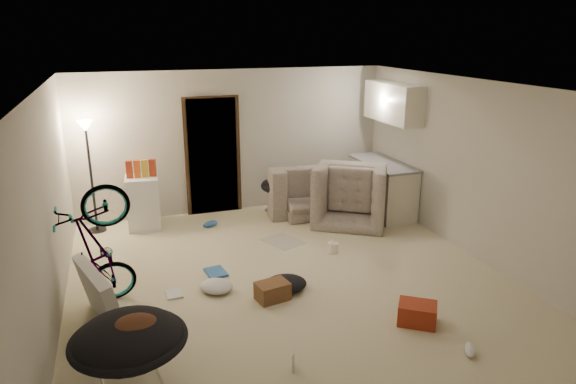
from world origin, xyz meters
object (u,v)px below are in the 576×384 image
object	(u,v)px
mini_fridge	(143,203)
saucer_chair	(130,349)
drink_case_a	(272,291)
sofa	(326,192)
bicycle	(100,274)
drink_case_b	(417,313)
armchair	(352,197)
tv_box	(100,297)
floor_lamp	(88,153)
juicer	(333,247)
kitchen_counter	(382,188)

from	to	relation	value
mini_fridge	saucer_chair	world-z (taller)	mini_fridge
saucer_chair	drink_case_a	distance (m)	2.08
sofa	drink_case_a	xyz separation A→B (m)	(-1.91, -2.86, -0.22)
bicycle	drink_case_b	world-z (taller)	bicycle
drink_case_a	armchair	bearing A→B (deg)	35.43
tv_box	floor_lamp	bearing A→B (deg)	74.15
saucer_chair	drink_case_b	bearing A→B (deg)	2.76
floor_lamp	armchair	size ratio (longest dim) A/B	1.54
sofa	juicer	xyz separation A→B (m)	(-0.66, -1.83, -0.24)
tv_box	juicer	world-z (taller)	tv_box
sofa	saucer_chair	world-z (taller)	saucer_chair
armchair	kitchen_counter	bearing A→B (deg)	-133.18
sofa	armchair	bearing A→B (deg)	113.16
kitchen_counter	mini_fridge	world-z (taller)	kitchen_counter
sofa	juicer	bearing A→B (deg)	73.46
bicycle	drink_case_a	distance (m)	2.03
juicer	kitchen_counter	bearing A→B (deg)	41.94
floor_lamp	armchair	bearing A→B (deg)	-11.06
mini_fridge	juicer	size ratio (longest dim) A/B	3.97
kitchen_counter	mini_fridge	bearing A→B (deg)	172.32
armchair	saucer_chair	bearing A→B (deg)	74.38
drink_case_a	kitchen_counter	bearing A→B (deg)	29.85
floor_lamp	armchair	world-z (taller)	floor_lamp
bicycle	tv_box	world-z (taller)	bicycle
floor_lamp	juicer	world-z (taller)	floor_lamp
mini_fridge	saucer_chair	xyz separation A→B (m)	(-0.39, -4.14, -0.00)
bicycle	juicer	distance (m)	3.25
floor_lamp	drink_case_b	distance (m)	5.46
sofa	bicycle	size ratio (longest dim) A/B	1.44
floor_lamp	tv_box	distance (m)	3.15
floor_lamp	saucer_chair	distance (m)	4.34
floor_lamp	mini_fridge	bearing A→B (deg)	-7.58
bicycle	drink_case_b	bearing A→B (deg)	-117.32
saucer_chair	drink_case_a	size ratio (longest dim) A/B	2.69
bicycle	kitchen_counter	bearing A→B (deg)	-70.51
armchair	tv_box	bearing A→B (deg)	60.60
armchair	saucer_chair	distance (m)	5.12
kitchen_counter	mini_fridge	distance (m)	4.12
bicycle	saucer_chair	size ratio (longest dim) A/B	1.50
floor_lamp	juicer	bearing A→B (deg)	-31.66
sofa	juicer	distance (m)	1.96
sofa	tv_box	xyz separation A→B (m)	(-3.86, -2.79, 0.02)
armchair	drink_case_b	distance (m)	3.37
bicycle	armchair	bearing A→B (deg)	-69.37
armchair	mini_fridge	size ratio (longest dim) A/B	1.36
armchair	sofa	bearing A→B (deg)	-37.73
kitchen_counter	saucer_chair	distance (m)	5.73
mini_fridge	saucer_chair	size ratio (longest dim) A/B	0.84
armchair	mini_fridge	bearing A→B (deg)	20.69
saucer_chair	sofa	bearing A→B (deg)	48.33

